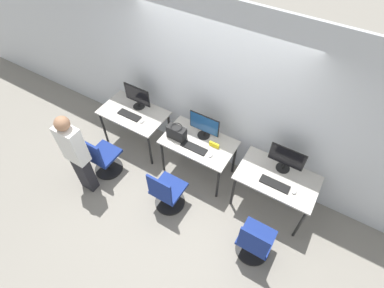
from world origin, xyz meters
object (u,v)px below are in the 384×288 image
office_chair_center (167,193)px  mouse_left (142,121)px  keyboard_left (129,115)px  monitor_left (137,96)px  keyboard_right (275,184)px  monitor_right (286,159)px  handbag (177,133)px  office_chair_left (103,158)px  mouse_right (294,192)px  keyboard_center (194,148)px  office_chair_right (254,243)px  monitor_center (204,125)px  person_left (76,153)px  mouse_center (211,155)px

office_chair_center → mouse_left: bearing=142.7°
keyboard_left → office_chair_center: 1.48m
monitor_left → keyboard_right: bearing=-6.6°
monitor_right → handbag: size_ratio=1.67×
office_chair_left → mouse_right: bearing=13.7°
keyboard_center → keyboard_right: same height
office_chair_right → handbag: bearing=156.1°
mouse_left → office_chair_right: size_ratio=0.10×
keyboard_left → mouse_right: 2.85m
monitor_left → keyboard_center: bearing=-13.6°
keyboard_left → monitor_center: 1.33m
person_left → keyboard_center: person_left is taller
person_left → keyboard_right: (2.67, 1.06, -0.09)m
keyboard_left → office_chair_right: office_chair_right is taller
monitor_left → mouse_center: (1.58, -0.31, -0.21)m
monitor_center → mouse_left: bearing=-165.6°
keyboard_center → monitor_right: 1.35m
office_chair_left → mouse_center: size_ratio=9.77×
mouse_center → office_chair_right: 1.36m
office_chair_center → office_chair_right: size_ratio=1.00×
keyboard_left → keyboard_center: same height
monitor_left → mouse_right: (2.85, -0.28, -0.21)m
office_chair_left → office_chair_right: (2.72, -0.03, 0.00)m
person_left → keyboard_center: size_ratio=3.79×
office_chair_center → keyboard_right: size_ratio=2.11×
mouse_center → office_chair_center: size_ratio=0.10×
keyboard_left → monitor_left: bearing=90.0°
keyboard_right → handbag: 1.63m
person_left → monitor_center: person_left is taller
mouse_left → monitor_center: monitor_center is taller
mouse_left → person_left: size_ratio=0.06×
mouse_center → monitor_right: bearing=18.6°
keyboard_center → mouse_center: 0.29m
monitor_center → keyboard_right: (1.29, -0.29, -0.22)m
mouse_center → office_chair_center: bearing=-117.9°
keyboard_center → mouse_right: (1.56, 0.03, 0.01)m
office_chair_left → handbag: handbag is taller
monitor_left → handbag: (0.95, -0.27, -0.11)m
office_chair_left → person_left: 0.62m
mouse_left → keyboard_right: size_ratio=0.22×
person_left → office_chair_right: (2.75, 0.34, -0.50)m
mouse_left → monitor_right: monitor_right is taller
monitor_left → monitor_center: bearing=-0.4°
mouse_right → handbag: 1.90m
office_chair_left → office_chair_right: bearing=-0.6°
mouse_left → office_chair_left: size_ratio=0.10×
person_left → mouse_left: bearing=71.5°
keyboard_right → mouse_right: 0.27m
mouse_left → mouse_center: same height
monitor_left → keyboard_center: monitor_left is taller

